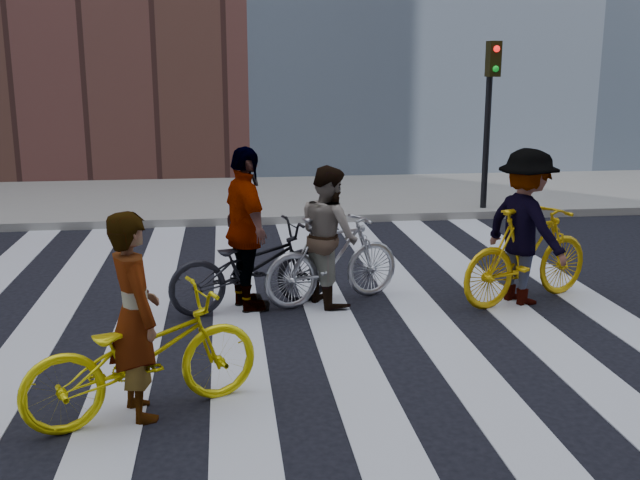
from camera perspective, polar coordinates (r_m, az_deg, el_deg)
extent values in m
plane|color=black|center=(9.06, -2.90, -5.50)|extent=(100.00, 100.00, 0.00)
cube|color=gray|center=(16.32, -4.99, 3.22)|extent=(100.00, 5.00, 0.15)
cube|color=silver|center=(9.28, -20.17, -5.84)|extent=(0.55, 10.00, 0.01)
cube|color=silver|center=(9.09, -13.37, -5.75)|extent=(0.55, 10.00, 0.01)
cube|color=silver|center=(9.04, -6.39, -5.58)|extent=(0.55, 10.00, 0.01)
cube|color=silver|center=(9.12, 0.57, -5.33)|extent=(0.55, 10.00, 0.01)
cube|color=silver|center=(9.32, 7.30, -5.01)|extent=(0.55, 10.00, 0.01)
cube|color=silver|center=(9.65, 13.66, -4.64)|extent=(0.55, 10.00, 0.01)
cube|color=silver|center=(10.09, 19.52, -4.26)|extent=(0.55, 10.00, 0.01)
cylinder|color=black|center=(14.90, 12.59, 7.92)|extent=(0.12, 0.12, 3.20)
cube|color=black|center=(14.70, 13.07, 13.29)|extent=(0.22, 0.28, 0.65)
sphere|color=red|center=(14.56, 13.32, 13.99)|extent=(0.12, 0.12, 0.12)
sphere|color=#0CCC26|center=(14.56, 13.24, 12.58)|extent=(0.12, 0.12, 0.12)
imported|color=yellow|center=(6.52, -13.33, -8.54)|extent=(2.15, 1.46, 1.07)
imported|color=#A4A6AE|center=(9.25, 0.98, -1.48)|extent=(1.92, 1.14, 1.12)
imported|color=gold|center=(9.62, 15.53, -1.09)|extent=(2.09, 1.29, 1.21)
imported|color=black|center=(9.04, -5.26, -2.03)|extent=(2.16, 1.27, 1.07)
imported|color=slate|center=(6.40, -13.95, -5.63)|extent=(0.64, 0.76, 1.77)
imported|color=slate|center=(9.17, 0.67, 0.35)|extent=(0.91, 1.01, 1.73)
imported|color=slate|center=(9.52, 15.38, 0.96)|extent=(1.13, 1.42, 1.92)
imported|color=slate|center=(8.93, -5.64, 0.78)|extent=(0.80, 1.25, 1.98)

